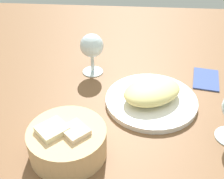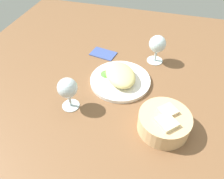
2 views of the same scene
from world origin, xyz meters
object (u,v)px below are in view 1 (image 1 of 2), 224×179
(bread_basket, at_px, (67,141))
(wine_glass_near, at_px, (92,48))
(folded_napkin, at_px, (206,79))
(plate, at_px, (151,101))

(bread_basket, xyz_separation_m, wine_glass_near, (-0.01, -0.32, 0.05))
(bread_basket, xyz_separation_m, folded_napkin, (-0.34, -0.30, -0.03))
(plate, relative_size, wine_glass_near, 1.93)
(folded_napkin, bearing_deg, plate, -43.21)
(plate, distance_m, folded_napkin, 0.20)
(plate, xyz_separation_m, wine_glass_near, (0.17, -0.14, 0.07))
(plate, bearing_deg, wine_glass_near, -38.89)
(bread_basket, relative_size, folded_napkin, 1.46)
(plate, height_order, bread_basket, bread_basket)
(folded_napkin, bearing_deg, wine_glass_near, -82.81)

